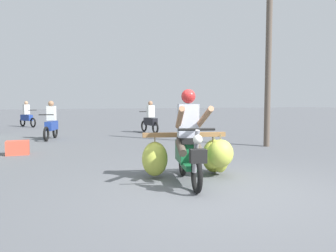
# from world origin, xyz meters

# --- Properties ---
(ground_plane) EXTENTS (120.00, 120.00, 0.00)m
(ground_plane) POSITION_xyz_m (0.00, 0.00, 0.00)
(ground_plane) COLOR #56595E
(motorbike_main_loaded) EXTENTS (1.66, 1.73, 1.58)m
(motorbike_main_loaded) POSITION_xyz_m (0.05, 0.99, 0.48)
(motorbike_main_loaded) COLOR black
(motorbike_main_loaded) RESTS_ON ground
(motorbike_distant_ahead_left) EXTENTS (0.54, 1.61, 1.40)m
(motorbike_distant_ahead_left) POSITION_xyz_m (1.87, 9.56, 0.57)
(motorbike_distant_ahead_left) COLOR black
(motorbike_distant_ahead_left) RESTS_ON ground
(motorbike_distant_ahead_right) EXTENTS (0.92, 1.44, 1.40)m
(motorbike_distant_ahead_right) POSITION_xyz_m (-3.35, 15.21, 0.57)
(motorbike_distant_ahead_right) COLOR black
(motorbike_distant_ahead_right) RESTS_ON ground
(motorbike_distant_far_ahead) EXTENTS (0.67, 1.57, 1.40)m
(motorbike_distant_far_ahead) POSITION_xyz_m (-2.25, 8.39, 0.57)
(motorbike_distant_far_ahead) COLOR black
(motorbike_distant_far_ahead) RESTS_ON ground
(produce_crate) EXTENTS (0.56, 0.40, 0.36)m
(produce_crate) POSITION_xyz_m (-3.15, 5.01, 0.18)
(produce_crate) COLOR #CC4C38
(produce_crate) RESTS_ON ground
(utility_pole) EXTENTS (0.18, 0.18, 5.42)m
(utility_pole) POSITION_xyz_m (3.90, 4.10, 2.71)
(utility_pole) COLOR brown
(utility_pole) RESTS_ON ground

